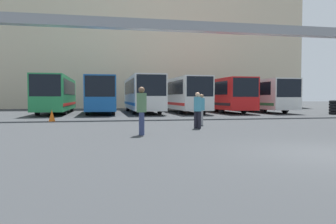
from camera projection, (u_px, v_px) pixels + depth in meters
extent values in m
plane|color=#2D3033|center=(332.00, 154.00, 8.27)|extent=(200.00, 200.00, 0.00)
cube|color=beige|center=(140.00, 54.00, 49.57)|extent=(46.42, 12.00, 16.11)
cube|color=gray|center=(182.00, 26.00, 23.70)|extent=(30.67, 0.80, 0.70)
cube|color=#268C4C|center=(56.00, 94.00, 29.63)|extent=(2.41, 11.99, 2.88)
cube|color=black|center=(45.00, 85.00, 23.75)|extent=(2.22, 0.06, 1.61)
cube|color=black|center=(56.00, 88.00, 29.60)|extent=(2.44, 10.19, 1.21)
cube|color=red|center=(57.00, 104.00, 29.67)|extent=(2.44, 11.39, 0.24)
cylinder|color=black|center=(37.00, 110.00, 26.19)|extent=(0.28, 0.92, 0.92)
cylinder|color=black|center=(64.00, 110.00, 26.61)|extent=(0.28, 0.92, 0.92)
cylinder|color=black|center=(50.00, 107.00, 32.77)|extent=(0.28, 0.92, 0.92)
cylinder|color=black|center=(72.00, 107.00, 33.18)|extent=(0.28, 0.92, 0.92)
cube|color=#1959A5|center=(100.00, 94.00, 29.60)|extent=(2.42, 10.35, 2.83)
cube|color=black|center=(100.00, 86.00, 24.52)|extent=(2.22, 0.06, 1.58)
cube|color=black|center=(100.00, 88.00, 29.57)|extent=(2.45, 8.80, 1.19)
cube|color=#1966B2|center=(101.00, 104.00, 29.64)|extent=(2.45, 9.84, 0.24)
cylinder|color=black|center=(87.00, 109.00, 26.61)|extent=(0.28, 1.06, 1.06)
cylinder|color=black|center=(113.00, 108.00, 27.02)|extent=(0.28, 1.06, 1.06)
cylinder|color=black|center=(90.00, 107.00, 32.29)|extent=(0.28, 1.06, 1.06)
cylinder|color=black|center=(111.00, 107.00, 32.70)|extent=(0.28, 1.06, 1.06)
cube|color=silver|center=(142.00, 93.00, 31.41)|extent=(2.53, 12.50, 2.97)
cube|color=black|center=(152.00, 85.00, 25.29)|extent=(2.33, 0.06, 1.66)
cube|color=black|center=(142.00, 88.00, 31.39)|extent=(2.56, 10.62, 1.25)
cube|color=#1966B2|center=(142.00, 103.00, 31.46)|extent=(2.56, 11.87, 0.24)
cylinder|color=black|center=(134.00, 109.00, 27.83)|extent=(0.28, 0.97, 0.97)
cylinder|color=black|center=(160.00, 109.00, 28.26)|extent=(0.28, 0.97, 0.97)
cylinder|color=black|center=(128.00, 106.00, 34.68)|extent=(0.28, 0.97, 0.97)
cylinder|color=black|center=(148.00, 106.00, 35.12)|extent=(0.28, 0.97, 0.97)
cube|color=silver|center=(183.00, 94.00, 31.57)|extent=(2.41, 11.24, 2.88)
cube|color=black|center=(200.00, 86.00, 26.06)|extent=(2.22, 0.06, 1.61)
cube|color=black|center=(183.00, 88.00, 31.55)|extent=(2.44, 9.56, 1.21)
cube|color=red|center=(183.00, 103.00, 31.61)|extent=(2.44, 10.68, 0.24)
cylinder|color=black|center=(180.00, 108.00, 28.33)|extent=(0.28, 1.07, 1.07)
cylinder|color=black|center=(203.00, 108.00, 28.75)|extent=(0.28, 1.07, 1.07)
cylinder|color=black|center=(166.00, 106.00, 34.50)|extent=(0.28, 1.07, 1.07)
cylinder|color=black|center=(185.00, 106.00, 34.91)|extent=(0.28, 1.07, 1.07)
cube|color=red|center=(219.00, 94.00, 32.95)|extent=(2.47, 12.50, 2.81)
cube|color=black|center=(246.00, 87.00, 26.83)|extent=(2.27, 0.06, 1.57)
cube|color=black|center=(219.00, 89.00, 32.93)|extent=(2.50, 10.62, 1.18)
cube|color=black|center=(219.00, 103.00, 32.99)|extent=(2.50, 11.87, 0.24)
cylinder|color=black|center=(221.00, 108.00, 29.37)|extent=(0.28, 0.91, 0.91)
cylinder|color=black|center=(244.00, 108.00, 29.79)|extent=(0.28, 0.91, 0.91)
cylinder|color=black|center=(199.00, 106.00, 36.23)|extent=(0.28, 0.91, 0.91)
cylinder|color=black|center=(217.00, 106.00, 36.65)|extent=(0.28, 0.91, 0.91)
cube|color=silver|center=(259.00, 95.00, 32.94)|extent=(2.49, 10.90, 2.76)
cube|color=black|center=(289.00, 88.00, 27.60)|extent=(2.29, 0.06, 1.54)
cube|color=black|center=(259.00, 90.00, 32.92)|extent=(2.52, 9.27, 1.16)
cube|color=#268C4C|center=(259.00, 103.00, 32.98)|extent=(2.52, 10.36, 0.24)
cylinder|color=black|center=(263.00, 108.00, 29.79)|extent=(0.28, 0.97, 0.97)
cylinder|color=black|center=(285.00, 108.00, 30.22)|extent=(0.28, 0.97, 0.97)
cylinder|color=black|center=(236.00, 106.00, 35.77)|extent=(0.28, 0.97, 0.97)
cylinder|color=black|center=(255.00, 106.00, 36.20)|extent=(0.28, 0.97, 0.97)
cylinder|color=gray|center=(201.00, 118.00, 16.98)|extent=(0.18, 0.18, 0.77)
cylinder|color=gray|center=(201.00, 118.00, 17.13)|extent=(0.18, 0.18, 0.77)
cylinder|color=teal|center=(202.00, 104.00, 17.03)|extent=(0.34, 0.34, 0.64)
sphere|color=#8C6647|center=(202.00, 96.00, 17.01)|extent=(0.21, 0.21, 0.21)
cylinder|color=black|center=(199.00, 120.00, 15.15)|extent=(0.18, 0.18, 0.80)
cylinder|color=black|center=(196.00, 120.00, 15.22)|extent=(0.18, 0.18, 0.80)
cylinder|color=teal|center=(198.00, 104.00, 15.15)|extent=(0.35, 0.35, 0.66)
sphere|color=tan|center=(198.00, 95.00, 15.13)|extent=(0.22, 0.22, 0.22)
cylinder|color=navy|center=(142.00, 123.00, 12.62)|extent=(0.20, 0.20, 0.88)
cylinder|color=navy|center=(142.00, 124.00, 12.45)|extent=(0.20, 0.20, 0.88)
cylinder|color=#4C724C|center=(142.00, 103.00, 12.50)|extent=(0.38, 0.38, 0.73)
sphere|color=brown|center=(142.00, 90.00, 12.47)|extent=(0.24, 0.24, 0.24)
cone|color=orange|center=(52.00, 115.00, 19.74)|extent=(0.38, 0.38, 0.70)
torus|color=black|center=(335.00, 113.00, 27.73)|extent=(1.04, 1.04, 0.24)
torus|color=black|center=(335.00, 110.00, 27.72)|extent=(1.04, 1.04, 0.24)
torus|color=black|center=(335.00, 107.00, 27.71)|extent=(1.04, 1.04, 0.24)
torus|color=black|center=(335.00, 105.00, 27.69)|extent=(1.04, 1.04, 0.24)
torus|color=black|center=(335.00, 102.00, 27.68)|extent=(1.04, 1.04, 0.24)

